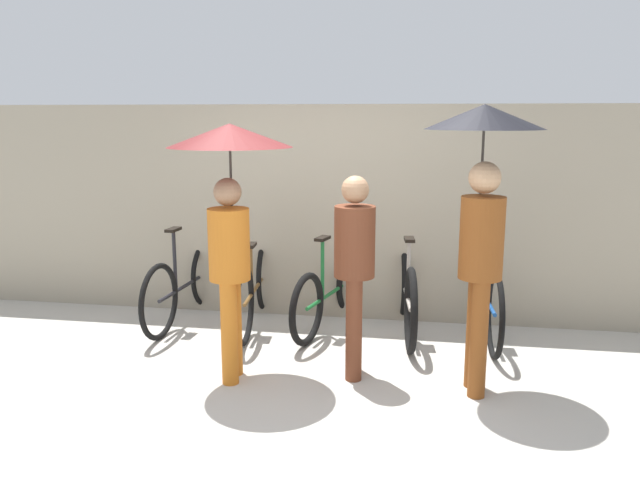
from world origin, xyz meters
TOP-DOWN VIEW (x-y plane):
  - ground_plane at (0.00, 0.00)m, footprint 30.00×30.00m
  - back_wall at (0.00, 1.92)m, footprint 10.98×0.12m
  - parked_bicycle_0 at (-1.49, 1.51)m, footprint 0.44×1.82m
  - parked_bicycle_1 at (-0.74, 1.50)m, footprint 0.44×1.82m
  - parked_bicycle_2 at (0.00, 1.56)m, footprint 0.60×1.73m
  - parked_bicycle_3 at (0.74, 1.53)m, footprint 0.44×1.82m
  - parked_bicycle_4 at (1.49, 1.55)m, footprint 0.44×1.85m
  - pedestrian_leading at (-0.59, 0.28)m, footprint 0.97×0.97m
  - pedestrian_center at (0.36, 0.42)m, footprint 0.32×0.32m
  - pedestrian_trailing at (1.30, 0.35)m, footprint 0.87×0.87m

SIDE VIEW (x-z plane):
  - ground_plane at x=0.00m, z-range 0.00..0.00m
  - parked_bicycle_2 at x=0.00m, z-range -0.14..0.85m
  - parked_bicycle_0 at x=-1.49m, z-range -0.12..0.88m
  - parked_bicycle_1 at x=-0.74m, z-range -0.13..0.90m
  - parked_bicycle_4 at x=1.49m, z-range -0.14..0.92m
  - parked_bicycle_3 at x=0.74m, z-range -0.13..0.93m
  - pedestrian_center at x=0.36m, z-range 0.13..1.75m
  - back_wall at x=0.00m, z-range 0.00..2.17m
  - pedestrian_leading at x=-0.59m, z-range 0.56..2.57m
  - pedestrian_trailing at x=1.30m, z-range 0.54..2.68m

